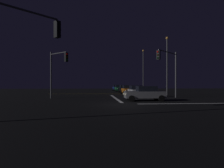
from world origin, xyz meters
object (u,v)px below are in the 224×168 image
sedan_green (119,88)px  streetlamp_right_near (167,62)px  sedan_gray_crossing (145,93)px  streetlamp_right_far (143,68)px  traffic_signal_ne (169,65)px  sedan_black (124,89)px  sedan_silver (136,91)px  traffic_signal_nw (57,66)px  sedan_blue (117,88)px  traffic_signal_sw (17,38)px  sedan_orange (128,90)px

sedan_green → streetlamp_right_near: size_ratio=0.47×
sedan_gray_crossing → streetlamp_right_far: bearing=76.9°
traffic_signal_ne → streetlamp_right_far: bearing=84.4°
sedan_black → streetlamp_right_far: bearing=49.6°
sedan_silver → sedan_black: bearing=89.8°
sedan_black → traffic_signal_nw: bearing=-123.5°
sedan_gray_crossing → sedan_blue: bearing=89.4°
sedan_blue → traffic_signal_sw: bearing=-103.1°
sedan_black → streetlamp_right_far: size_ratio=0.44×
sedan_gray_crossing → sedan_silver: bearing=85.8°
traffic_signal_sw → streetlamp_right_near: (15.51, 20.01, 1.06)m
sedan_gray_crossing → streetlamp_right_far: 27.14m
traffic_signal_sw → streetlamp_right_near: streetlamp_right_near is taller
sedan_gray_crossing → traffic_signal_nw: size_ratio=0.74×
sedan_black → traffic_signal_ne: (3.29, -16.26, 3.40)m
sedan_black → traffic_signal_nw: traffic_signal_nw is taller
traffic_signal_ne → streetlamp_right_near: (2.21, 6.71, 1.12)m
sedan_silver → traffic_signal_ne: (3.32, -3.92, 3.40)m
sedan_silver → sedan_gray_crossing: same height
sedan_gray_crossing → streetlamp_right_far: streetlamp_right_far is taller
sedan_silver → traffic_signal_nw: bearing=-161.9°
sedan_silver → traffic_signal_sw: size_ratio=0.70×
sedan_gray_crossing → traffic_signal_sw: bearing=-133.4°
sedan_green → traffic_signal_sw: traffic_signal_sw is taller
sedan_silver → sedan_gray_crossing: bearing=-94.2°
traffic_signal_nw → sedan_silver: bearing=18.1°
traffic_signal_ne → streetlamp_right_far: 22.86m
sedan_green → sedan_gray_crossing: size_ratio=1.00×
traffic_signal_ne → sedan_silver: bearing=130.2°
traffic_signal_nw → sedan_black: bearing=56.5°
sedan_black → traffic_signal_nw: (-10.42, -15.73, 3.17)m
sedan_orange → sedan_black: bearing=88.5°
sedan_green → streetlamp_right_far: streetlamp_right_far is taller
sedan_blue → streetlamp_right_near: bearing=-75.4°
sedan_silver → traffic_signal_nw: 11.37m
sedan_black → sedan_gray_crossing: bearing=-91.6°
sedan_green → streetlamp_right_near: 17.74m
sedan_orange → streetlamp_right_far: bearing=65.0°
sedan_green → traffic_signal_nw: traffic_signal_nw is taller
sedan_black → sedan_green: (-0.24, 6.61, 0.00)m
sedan_silver → sedan_green: size_ratio=1.00×
sedan_silver → sedan_orange: size_ratio=1.00×
sedan_blue → traffic_signal_sw: size_ratio=0.70×
sedan_black → streetlamp_right_near: size_ratio=0.47×
sedan_green → traffic_signal_sw: bearing=-105.1°
sedan_orange → traffic_signal_nw: (-10.27, -10.08, 3.17)m
sedan_green → sedan_gray_crossing: 26.18m
sedan_gray_crossing → traffic_signal_ne: (3.85, 3.30, 3.40)m
sedan_green → traffic_signal_sw: (-9.78, -36.18, 3.47)m
sedan_black → traffic_signal_sw: (-10.02, -29.57, 3.47)m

